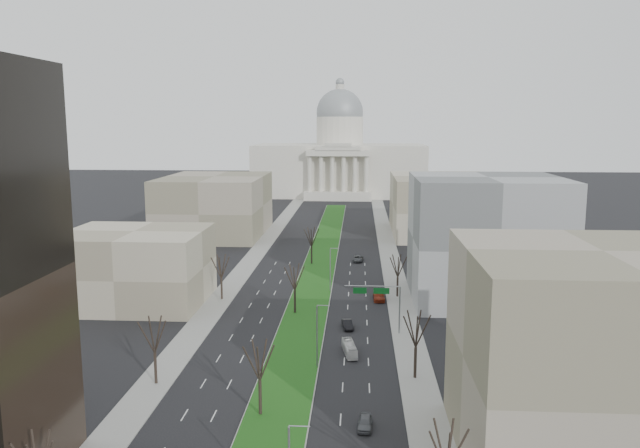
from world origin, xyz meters
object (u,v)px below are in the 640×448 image
at_px(car_grey_near, 365,422).
at_px(car_red, 379,296).
at_px(car_grey_far, 358,259).
at_px(box_van, 350,348).
at_px(car_black, 347,324).

relative_size(car_grey_near, car_red, 0.73).
height_order(car_grey_near, car_grey_far, car_grey_far).
bearing_deg(car_red, box_van, -100.86).
xyz_separation_m(car_grey_near, car_grey_far, (-1.00, 86.17, 0.04)).
height_order(car_black, car_grey_far, car_black).
height_order(car_black, car_red, car_red).
bearing_deg(box_van, car_red, 70.04).
xyz_separation_m(car_grey_near, car_black, (-2.66, 34.60, 0.04)).
height_order(car_black, box_van, box_van).
bearing_deg(car_black, box_van, -96.80).
relative_size(car_red, box_van, 0.85).
bearing_deg(car_black, car_grey_far, 78.69).
distance_m(car_grey_near, box_van, 22.93).
bearing_deg(car_grey_near, box_van, 98.71).
bearing_deg(box_van, car_black, 82.97).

